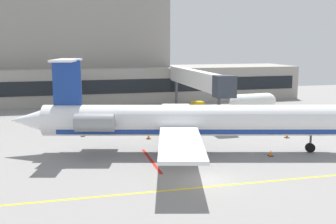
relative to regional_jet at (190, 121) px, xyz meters
name	(u,v)px	position (x,y,z in m)	size (l,w,h in m)	color
ground	(206,181)	(-1.19, -8.04, -3.14)	(120.00, 120.00, 0.11)	gray
terminal_building	(103,59)	(-4.40, 38.85, 4.35)	(64.61, 12.53, 19.89)	gray
jet_bridge_west	(70,86)	(-10.53, 22.16, 1.35)	(2.40, 18.15, 5.82)	silver
jet_bridge_east	(197,80)	(7.13, 19.28, 2.08)	(2.40, 23.83, 6.55)	silver
regional_jet	(190,121)	(0.00, 0.00, 0.00)	(34.28, 25.51, 8.89)	white
baggage_tug	(304,118)	(17.56, 8.36, -2.06)	(4.43, 3.46, 2.30)	silver
pushback_tractor	(193,108)	(6.89, 20.42, -2.24)	(4.00, 2.17, 1.82)	#E5B20C
fuel_tank	(253,102)	(15.97, 19.46, -1.51)	(7.66, 3.10, 2.87)	white
safety_cone_alpha	(83,134)	(-9.62, 9.47, -2.85)	(0.47, 0.47, 0.55)	orange
safety_cone_bravo	(148,137)	(-2.71, 6.45, -2.85)	(0.47, 0.47, 0.55)	orange
safety_cone_charlie	(287,136)	(12.23, 3.17, -2.85)	(0.47, 0.47, 0.55)	orange
safety_cone_delta	(271,153)	(6.89, -3.08, -2.85)	(0.47, 0.47, 0.55)	orange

